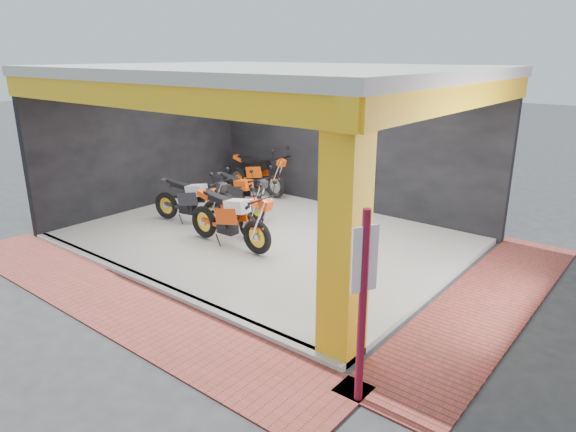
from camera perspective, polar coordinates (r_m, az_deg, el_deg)
ground at (r=10.00m, az=-10.04°, el=-5.82°), size 80.00×80.00×0.00m
showroom_floor at (r=11.29m, az=-2.45°, el=-2.50°), size 8.00×6.00×0.10m
showroom_ceiling at (r=10.61m, az=-2.71°, el=15.81°), size 8.40×6.40×0.20m
back_wall at (r=13.27m, az=6.38°, el=8.06°), size 8.20×0.20×3.50m
left_wall at (r=13.84m, az=-15.57°, el=7.92°), size 0.20×6.20×3.50m
corner_column at (r=6.52m, az=6.32°, el=-2.09°), size 0.50×0.50×3.50m
header_beam_front at (r=8.61m, az=-16.34°, el=12.71°), size 8.40×0.30×0.40m
header_beam_right at (r=8.52m, az=18.45°, el=12.48°), size 0.30×6.40×0.40m
floor_kerb at (r=9.41m, az=-14.74°, el=-7.37°), size 8.00×0.20×0.10m
paver_front at (r=9.04m, az=-18.70°, el=-9.07°), size 9.00×1.40×0.03m
paver_right at (r=9.14m, az=21.16°, el=-9.07°), size 1.40×7.00×0.03m
signpost at (r=5.84m, az=8.30°, el=-9.38°), size 0.16×0.31×2.38m
moto_hero at (r=10.02m, az=-3.49°, el=-0.50°), size 2.36×0.89×1.44m
moto_row_a at (r=11.68m, az=-8.20°, el=1.72°), size 2.30×1.21×1.34m
moto_row_b at (r=10.95m, az=-4.54°, el=0.29°), size 2.00×1.03×1.16m
moto_row_c at (r=12.05m, az=-3.50°, el=2.27°), size 2.20×1.02×1.30m
moto_row_d at (r=14.06m, az=-1.45°, el=4.69°), size 2.25×0.86×1.37m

